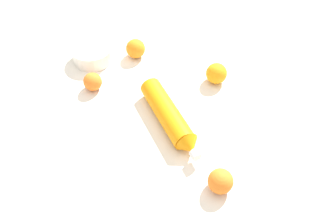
{
  "coord_description": "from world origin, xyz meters",
  "views": [
    {
      "loc": [
        0.7,
        -0.01,
        0.81
      ],
      "look_at": [
        0.03,
        0.0,
        0.03
      ],
      "focal_mm": 36.69,
      "sensor_mm": 36.0,
      "label": 1
    }
  ],
  "objects_px": {
    "orange_0": "(136,49)",
    "orange_2": "(93,82)",
    "orange_3": "(221,181)",
    "ceramic_bowl": "(93,53)",
    "orange_1": "(216,73)",
    "water_bottle": "(171,117)"
  },
  "relations": [
    {
      "from": "orange_0",
      "to": "orange_3",
      "type": "height_order",
      "value": "orange_0"
    },
    {
      "from": "orange_0",
      "to": "orange_2",
      "type": "bearing_deg",
      "value": -39.39
    },
    {
      "from": "orange_3",
      "to": "ceramic_bowl",
      "type": "height_order",
      "value": "orange_3"
    },
    {
      "from": "orange_2",
      "to": "orange_3",
      "type": "xyz_separation_m",
      "value": [
        0.37,
        0.37,
        0.0
      ]
    },
    {
      "from": "water_bottle",
      "to": "orange_3",
      "type": "bearing_deg",
      "value": 4.45
    },
    {
      "from": "orange_1",
      "to": "orange_2",
      "type": "relative_size",
      "value": 1.16
    },
    {
      "from": "water_bottle",
      "to": "orange_2",
      "type": "bearing_deg",
      "value": -146.5
    },
    {
      "from": "orange_0",
      "to": "ceramic_bowl",
      "type": "height_order",
      "value": "orange_0"
    },
    {
      "from": "orange_3",
      "to": "ceramic_bowl",
      "type": "bearing_deg",
      "value": -143.09
    },
    {
      "from": "orange_2",
      "to": "ceramic_bowl",
      "type": "xyz_separation_m",
      "value": [
        -0.15,
        -0.02,
        -0.0
      ]
    },
    {
      "from": "ceramic_bowl",
      "to": "orange_1",
      "type": "bearing_deg",
      "value": 74.08
    },
    {
      "from": "ceramic_bowl",
      "to": "orange_2",
      "type": "bearing_deg",
      "value": 7.33
    },
    {
      "from": "orange_3",
      "to": "orange_2",
      "type": "bearing_deg",
      "value": -135.06
    },
    {
      "from": "orange_0",
      "to": "ceramic_bowl",
      "type": "relative_size",
      "value": 0.48
    },
    {
      "from": "orange_0",
      "to": "orange_2",
      "type": "height_order",
      "value": "orange_0"
    },
    {
      "from": "orange_1",
      "to": "orange_3",
      "type": "bearing_deg",
      "value": -4.85
    },
    {
      "from": "orange_0",
      "to": "ceramic_bowl",
      "type": "xyz_separation_m",
      "value": [
        0.01,
        -0.15,
        -0.01
      ]
    },
    {
      "from": "orange_1",
      "to": "orange_2",
      "type": "distance_m",
      "value": 0.41
    },
    {
      "from": "water_bottle",
      "to": "orange_1",
      "type": "relative_size",
      "value": 4.22
    },
    {
      "from": "orange_2",
      "to": "orange_1",
      "type": "bearing_deg",
      "value": 93.74
    },
    {
      "from": "orange_0",
      "to": "orange_1",
      "type": "bearing_deg",
      "value": 63.67
    },
    {
      "from": "orange_2",
      "to": "orange_3",
      "type": "relative_size",
      "value": 0.91
    }
  ]
}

